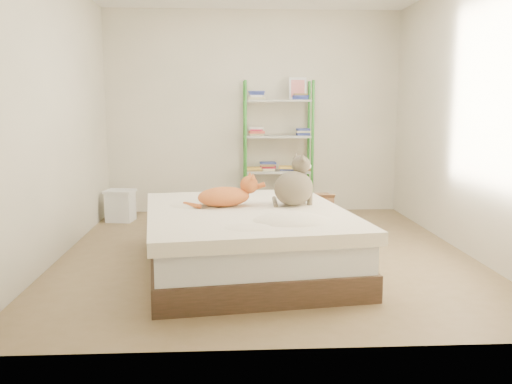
{
  "coord_description": "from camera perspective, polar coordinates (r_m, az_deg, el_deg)",
  "views": [
    {
      "loc": [
        -0.36,
        -5.01,
        1.38
      ],
      "look_at": [
        -0.1,
        -0.23,
        0.62
      ],
      "focal_mm": 38.0,
      "sensor_mm": 36.0,
      "label": 1
    }
  ],
  "objects": [
    {
      "name": "room",
      "position": [
        5.03,
        0.96,
        8.11
      ],
      "size": [
        3.81,
        4.21,
        2.61
      ],
      "color": "#89714F",
      "rests_on": "ground"
    },
    {
      "name": "bed",
      "position": [
        4.62,
        -1.04,
        -5.0
      ],
      "size": [
        1.89,
        2.24,
        0.52
      ],
      "rotation": [
        0.0,
        0.0,
        0.14
      ],
      "color": "brown",
      "rests_on": "ground"
    },
    {
      "name": "orange_cat",
      "position": [
        4.68,
        -3.42,
        -0.23
      ],
      "size": [
        0.59,
        0.41,
        0.22
      ],
      "primitive_type": null,
      "rotation": [
        0.0,
        0.0,
        0.24
      ],
      "color": "orange",
      "rests_on": "bed"
    },
    {
      "name": "grey_cat",
      "position": [
        4.71,
        3.99,
        1.21
      ],
      "size": [
        0.5,
        0.47,
        0.44
      ],
      "primitive_type": null,
      "rotation": [
        0.0,
        0.0,
        2.06
      ],
      "color": "#6D614B",
      "rests_on": "bed"
    },
    {
      "name": "shelf_unit",
      "position": [
        6.95,
        2.36,
        4.51
      ],
      "size": [
        0.88,
        0.36,
        1.74
      ],
      "color": "#32882F",
      "rests_on": "ground"
    },
    {
      "name": "cardboard_box",
      "position": [
        6.51,
        5.83,
        -1.76
      ],
      "size": [
        0.48,
        0.45,
        0.39
      ],
      "rotation": [
        0.0,
        0.0,
        0.0
      ],
      "color": "#A17D55",
      "rests_on": "ground"
    },
    {
      "name": "white_bin",
      "position": [
        6.76,
        -14.08,
        -1.37
      ],
      "size": [
        0.38,
        0.34,
        0.38
      ],
      "rotation": [
        0.0,
        0.0,
        -0.17
      ],
      "color": "white",
      "rests_on": "ground"
    }
  ]
}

